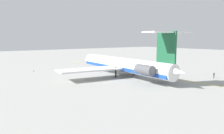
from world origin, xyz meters
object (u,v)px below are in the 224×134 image
(main_jetliner, at_px, (125,65))
(ground_crew_near_tail, at_px, (140,63))
(ground_crew_near_nose, at_px, (214,75))
(safety_cone_nose, at_px, (34,71))

(main_jetliner, height_order, ground_crew_near_tail, main_jetliner)
(ground_crew_near_nose, bearing_deg, safety_cone_nose, -118.08)
(ground_crew_near_nose, bearing_deg, ground_crew_near_tail, -164.08)
(ground_crew_near_nose, height_order, safety_cone_nose, ground_crew_near_nose)
(main_jetliner, relative_size, ground_crew_near_nose, 26.59)
(main_jetliner, xyz_separation_m, ground_crew_near_tail, (16.02, -22.35, -2.54))
(main_jetliner, distance_m, safety_cone_nose, 33.22)
(ground_crew_near_nose, relative_size, safety_cone_nose, 3.14)
(main_jetliner, bearing_deg, safety_cone_nose, 38.55)
(main_jetliner, height_order, ground_crew_near_nose, main_jetliner)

